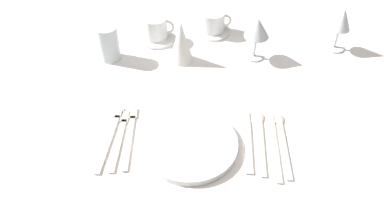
% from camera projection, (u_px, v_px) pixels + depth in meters
% --- Properties ---
extents(ground_plane, '(6.00, 6.00, 0.00)m').
position_uv_depth(ground_plane, '(199.00, 210.00, 1.64)').
color(ground_plane, slate).
extents(dining_table, '(1.80, 1.11, 0.74)m').
position_uv_depth(dining_table, '(202.00, 101.00, 1.18)').
color(dining_table, white).
rests_on(dining_table, ground).
extents(dinner_plate, '(0.24, 0.24, 0.02)m').
position_uv_depth(dinner_plate, '(190.00, 144.00, 0.93)').
color(dinner_plate, white).
rests_on(dinner_plate, dining_table).
extents(fork_outer, '(0.03, 0.22, 0.00)m').
position_uv_depth(fork_outer, '(130.00, 134.00, 0.96)').
color(fork_outer, beige).
rests_on(fork_outer, dining_table).
extents(fork_inner, '(0.02, 0.21, 0.00)m').
position_uv_depth(fork_inner, '(120.00, 137.00, 0.96)').
color(fork_inner, beige).
rests_on(fork_inner, dining_table).
extents(fork_salad, '(0.03, 0.23, 0.00)m').
position_uv_depth(fork_salad, '(111.00, 135.00, 0.96)').
color(fork_salad, beige).
rests_on(fork_salad, dining_table).
extents(dinner_knife, '(0.02, 0.21, 0.00)m').
position_uv_depth(dinner_knife, '(248.00, 142.00, 0.94)').
color(dinner_knife, beige).
rests_on(dinner_knife, dining_table).
extents(spoon_soup, '(0.03, 0.22, 0.01)m').
position_uv_depth(spoon_soup, '(261.00, 134.00, 0.96)').
color(spoon_soup, beige).
rests_on(spoon_soup, dining_table).
extents(spoon_dessert, '(0.03, 0.23, 0.01)m').
position_uv_depth(spoon_dessert, '(274.00, 138.00, 0.96)').
color(spoon_dessert, beige).
rests_on(spoon_dessert, dining_table).
extents(spoon_tea, '(0.03, 0.22, 0.01)m').
position_uv_depth(spoon_tea, '(282.00, 137.00, 0.96)').
color(spoon_tea, beige).
rests_on(spoon_tea, dining_table).
extents(saucer_left, '(0.13, 0.13, 0.01)m').
position_uv_depth(saucer_left, '(156.00, 38.00, 1.28)').
color(saucer_left, white).
rests_on(saucer_left, dining_table).
extents(coffee_cup_left, '(0.11, 0.08, 0.07)m').
position_uv_depth(coffee_cup_left, '(156.00, 28.00, 1.26)').
color(coffee_cup_left, white).
rests_on(coffee_cup_left, saucer_left).
extents(saucer_right, '(0.13, 0.13, 0.01)m').
position_uv_depth(saucer_right, '(212.00, 31.00, 1.32)').
color(saucer_right, white).
rests_on(saucer_right, dining_table).
extents(coffee_cup_right, '(0.11, 0.09, 0.07)m').
position_uv_depth(coffee_cup_right, '(213.00, 21.00, 1.29)').
color(coffee_cup_right, white).
rests_on(coffee_cup_right, saucer_right).
extents(wine_glass_centre, '(0.08, 0.08, 0.14)m').
position_uv_depth(wine_glass_centre, '(257.00, 29.00, 1.14)').
color(wine_glass_centre, silver).
rests_on(wine_glass_centre, dining_table).
extents(wine_glass_left, '(0.07, 0.07, 0.15)m').
position_uv_depth(wine_glass_left, '(342.00, 22.00, 1.18)').
color(wine_glass_left, silver).
rests_on(wine_glass_left, dining_table).
extents(drink_tumbler, '(0.07, 0.07, 0.12)m').
position_uv_depth(drink_tumbler, '(109.00, 45.00, 1.17)').
color(drink_tumbler, silver).
rests_on(drink_tumbler, dining_table).
extents(napkin_folded, '(0.08, 0.08, 0.14)m').
position_uv_depth(napkin_folded, '(181.00, 41.00, 1.15)').
color(napkin_folded, white).
rests_on(napkin_folded, dining_table).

